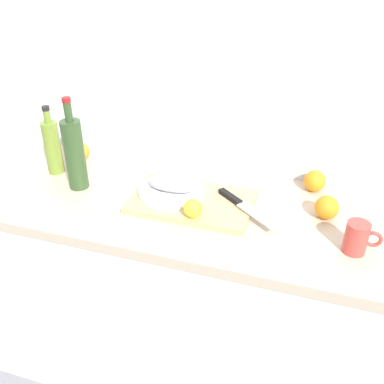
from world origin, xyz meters
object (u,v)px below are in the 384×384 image
orange_0 (81,152)px  fish_fillet (171,185)px  lemon_0 (193,208)px  coffee_mug_0 (357,238)px  cutting_board (192,201)px  white_plate (172,191)px  chef_knife (240,203)px  olive_oil_bottle (53,146)px  wine_bottle (75,153)px

orange_0 → fish_fillet: bearing=-20.0°
lemon_0 → coffee_mug_0: bearing=-0.2°
fish_fillet → cutting_board: bearing=-11.2°
white_plate → chef_knife: bearing=-1.3°
white_plate → olive_oil_bottle: olive_oil_bottle is taller
orange_0 → lemon_0: bearing=-26.1°
chef_knife → cutting_board: bearing=-138.9°
olive_oil_bottle → orange_0: 0.15m
white_plate → fish_fillet: bearing=-45.0°
cutting_board → fish_fillet: 0.10m
cutting_board → orange_0: size_ratio=5.79×
fish_fillet → wine_bottle: (-0.37, -0.03, 0.09)m
fish_fillet → orange_0: 0.51m
olive_oil_bottle → orange_0: olive_oil_bottle is taller
fish_fillet → lemon_0: (0.12, -0.12, -0.00)m
chef_knife → lemon_0: 0.18m
olive_oil_bottle → orange_0: size_ratio=3.74×
lemon_0 → wine_bottle: size_ratio=0.18×
white_plate → coffee_mug_0: size_ratio=2.19×
coffee_mug_0 → orange_0: (-1.12, 0.29, -0.01)m
white_plate → fish_fillet: fish_fillet is taller
coffee_mug_0 → lemon_0: bearing=179.8°
cutting_board → coffee_mug_0: 0.57m
cutting_board → chef_knife: 0.17m
cutting_board → chef_knife: chef_knife is taller
fish_fillet → coffee_mug_0: (0.64, -0.12, -0.00)m
fish_fillet → wine_bottle: size_ratio=0.51×
lemon_0 → olive_oil_bottle: bearing=165.5°
lemon_0 → olive_oil_bottle: 0.66m
orange_0 → chef_knife: bearing=-13.8°
olive_oil_bottle → wine_bottle: 0.17m
chef_knife → coffee_mug_0: size_ratio=2.24×
cutting_board → olive_oil_bottle: (-0.60, 0.06, 0.10)m
lemon_0 → wine_bottle: wine_bottle is taller
white_plate → wine_bottle: bearing=-175.2°
cutting_board → coffee_mug_0: bearing=-10.5°
cutting_board → lemon_0: bearing=-70.6°
cutting_board → fish_fillet: fish_fillet is taller
fish_fillet → chef_knife: 0.26m
chef_knife → olive_oil_bottle: 0.78m
orange_0 → white_plate: bearing=-20.0°
cutting_board → coffee_mug_0: (0.56, -0.10, 0.04)m
chef_knife → coffee_mug_0: (0.39, -0.11, 0.02)m
chef_knife → olive_oil_bottle: size_ratio=0.88×
cutting_board → lemon_0: lemon_0 is taller
chef_knife → lemon_0: (-0.14, -0.11, 0.02)m
wine_bottle → white_plate: bearing=4.8°
olive_oil_bottle → coffee_mug_0: size_ratio=2.53×
wine_bottle → orange_0: bearing=118.1°
coffee_mug_0 → olive_oil_bottle: bearing=171.8°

